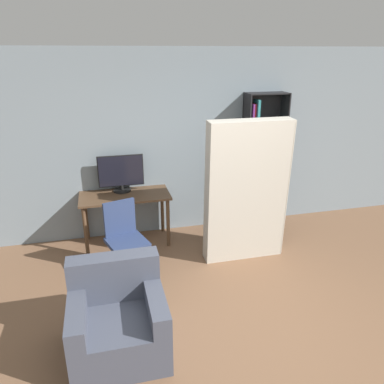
{
  "coord_description": "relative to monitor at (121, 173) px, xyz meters",
  "views": [
    {
      "loc": [
        -1.3,
        -2.6,
        2.63
      ],
      "look_at": [
        -0.28,
        1.47,
        1.05
      ],
      "focal_mm": 35.0,
      "sensor_mm": 36.0,
      "label": 1
    }
  ],
  "objects": [
    {
      "name": "ground_plane",
      "position": [
        1.05,
        -2.53,
        -1.02
      ],
      "size": [
        16.0,
        16.0,
        0.0
      ],
      "primitive_type": "plane",
      "color": "brown"
    },
    {
      "name": "wall_back",
      "position": [
        1.05,
        0.17,
        0.33
      ],
      "size": [
        8.0,
        0.06,
        2.7
      ],
      "color": "gray",
      "rests_on": "ground"
    },
    {
      "name": "desk",
      "position": [
        0.02,
        -0.16,
        -0.38
      ],
      "size": [
        1.25,
        0.6,
        0.75
      ],
      "color": "brown",
      "rests_on": "ground"
    },
    {
      "name": "monitor",
      "position": [
        0.0,
        0.0,
        0.0
      ],
      "size": [
        0.64,
        0.25,
        0.53
      ],
      "color": "black",
      "rests_on": "desk"
    },
    {
      "name": "office_chair",
      "position": [
        -0.05,
        -1.0,
        -0.64
      ],
      "size": [
        0.55,
        0.55,
        0.94
      ],
      "color": "#4C4C51",
      "rests_on": "ground"
    },
    {
      "name": "bookshelf",
      "position": [
        2.09,
        0.02,
        -0.03
      ],
      "size": [
        0.62,
        0.29,
        2.07
      ],
      "color": "black",
      "rests_on": "ground"
    },
    {
      "name": "mattress_near",
      "position": [
        1.52,
        -0.95,
        -0.09
      ],
      "size": [
        1.07,
        0.3,
        1.88
      ],
      "color": "beige",
      "rests_on": "ground"
    },
    {
      "name": "armchair",
      "position": [
        -0.23,
        -2.24,
        -0.7
      ],
      "size": [
        0.85,
        0.8,
        0.85
      ],
      "color": "#474C5B",
      "rests_on": "ground"
    }
  ]
}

